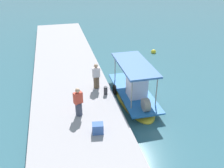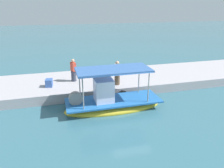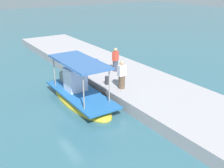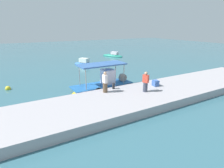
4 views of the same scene
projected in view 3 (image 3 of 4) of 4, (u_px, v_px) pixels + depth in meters
The scene contains 7 objects.
ground_plane at pixel (83, 108), 15.09m from camera, with size 120.00×120.00×0.00m, color #356574.
dock_quay at pixel (142, 87), 17.19m from camera, with size 36.00×5.18×0.66m, color #A9A3A7.
main_fishing_boat at pixel (80, 94), 15.85m from camera, with size 6.11×2.18×2.92m.
fisherman_near_bollard at pixel (115, 61), 18.98m from camera, with size 0.49×0.54×1.70m.
fisherman_by_crate at pixel (122, 76), 15.89m from camera, with size 0.40×0.50×1.74m.
mooring_bollard at pixel (107, 80), 16.66m from camera, with size 0.24×0.24×0.54m, color #2D2D33.
cargo_crate at pixel (94, 63), 20.19m from camera, with size 0.56×0.45×0.54m, color #3A5FA9.
Camera 3 is at (-12.21, 6.09, 6.80)m, focal length 42.51 mm.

